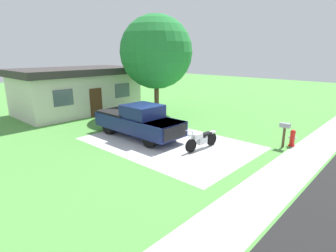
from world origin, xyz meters
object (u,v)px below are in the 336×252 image
Objects in this scene: shade_tree at (156,52)px; neighbor_house at (78,90)px; motorcycle at (201,140)px; mailbox at (285,129)px; fire_hydrant at (292,138)px; pickup_truck at (137,120)px.

shade_tree is 7.07m from neighbor_house.
mailbox is (3.01, -2.92, 0.51)m from motorcycle.
shade_tree reaches higher than fire_hydrant.
neighbor_house is (-2.92, 15.85, 1.36)m from fire_hydrant.
neighbor_house reaches higher than pickup_truck.
neighbor_house is at bearing 123.95° from shade_tree.
mailbox is (3.80, -6.82, 0.03)m from pickup_truck.
fire_hydrant is 16.18m from neighbor_house.
pickup_truck is at bearing 101.45° from motorcycle.
pickup_truck is at bearing -145.56° from shade_tree.
shade_tree reaches higher than mailbox.
pickup_truck is 0.59× the size of neighbor_house.
motorcycle is 1.75× the size of mailbox.
shade_tree is (4.18, 7.30, 4.21)m from motorcycle.
neighbor_house reaches higher than mailbox.
fire_hydrant is 0.69× the size of mailbox.
pickup_truck is 8.91m from neighbor_house.
shade_tree reaches higher than neighbor_house.
shade_tree reaches higher than pickup_truck.
motorcycle reaches higher than fire_hydrant.
pickup_truck is 4.47× the size of mailbox.
pickup_truck is (-0.79, 3.89, 0.48)m from motorcycle.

